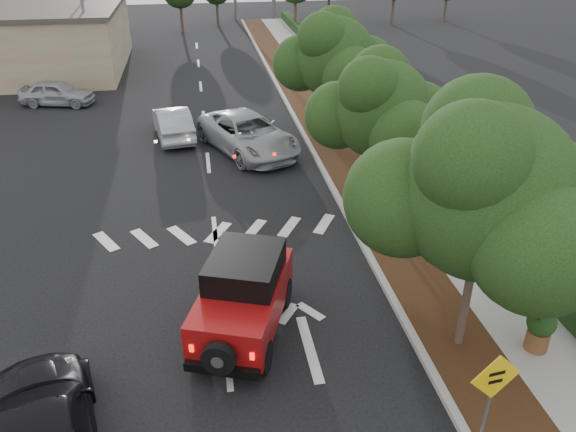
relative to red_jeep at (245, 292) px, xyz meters
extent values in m
plane|color=black|center=(-0.57, -1.08, -1.06)|extent=(120.00, 120.00, 0.00)
cube|color=#9E9B93|center=(4.03, 10.92, -0.99)|extent=(0.20, 70.00, 0.15)
cube|color=black|center=(5.03, 10.92, -1.00)|extent=(1.80, 70.00, 0.12)
cube|color=gray|center=(6.93, 10.92, -1.00)|extent=(2.00, 70.00, 0.12)
cube|color=black|center=(8.33, 10.92, -0.66)|extent=(0.80, 70.00, 0.80)
cylinder|color=black|center=(-0.37, 1.27, -0.66)|extent=(0.54, 0.85, 0.80)
cylinder|color=black|center=(1.10, 0.74, -0.66)|extent=(0.54, 0.85, 0.80)
cylinder|color=black|center=(-1.23, -1.10, -0.66)|extent=(0.54, 0.85, 0.80)
cylinder|color=black|center=(0.24, -1.63, -0.66)|extent=(0.54, 0.85, 0.80)
cube|color=maroon|center=(-0.07, -0.18, -0.11)|extent=(2.95, 4.09, 1.00)
cube|color=black|center=(0.04, 0.10, 0.71)|extent=(2.25, 2.48, 0.64)
cube|color=maroon|center=(0.41, 1.14, -0.19)|extent=(1.84, 1.51, 0.82)
cube|color=black|center=(-0.72, -2.00, -0.56)|extent=(1.67, 0.75, 0.22)
cylinder|color=black|center=(-0.77, -2.13, -0.11)|extent=(0.79, 0.47, 0.76)
cube|color=#FF190C|center=(-1.35, -1.71, -0.11)|extent=(0.11, 0.07, 0.18)
cube|color=#FF190C|center=(-0.06, -2.17, -0.11)|extent=(0.11, 0.07, 0.18)
imported|color=#969A9D|center=(1.26, 11.95, -0.26)|extent=(4.70, 6.38, 1.61)
imported|color=#979A9E|center=(-2.03, 14.28, -0.35)|extent=(2.14, 4.48, 1.42)
imported|color=#94969A|center=(-8.37, 20.40, -0.39)|extent=(4.19, 2.41, 1.34)
cylinder|color=slate|center=(4.23, -4.36, 0.08)|extent=(0.08, 0.08, 2.05)
cube|color=yellow|center=(4.24, -4.39, 0.77)|extent=(1.05, 0.15, 1.05)
cube|color=black|center=(4.24, -4.41, 0.87)|extent=(0.33, 0.05, 0.07)
cube|color=black|center=(4.24, -4.41, 0.67)|extent=(0.29, 0.04, 0.07)
cylinder|color=brown|center=(6.77, -2.08, -0.67)|extent=(0.56, 0.56, 0.54)
sphere|color=black|center=(6.77, -2.08, -0.16)|extent=(0.68, 0.68, 0.68)
imported|color=black|center=(6.77, -2.08, -0.08)|extent=(0.59, 0.51, 0.64)
camera|label=1|loc=(-0.78, -11.32, 8.29)|focal=35.00mm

